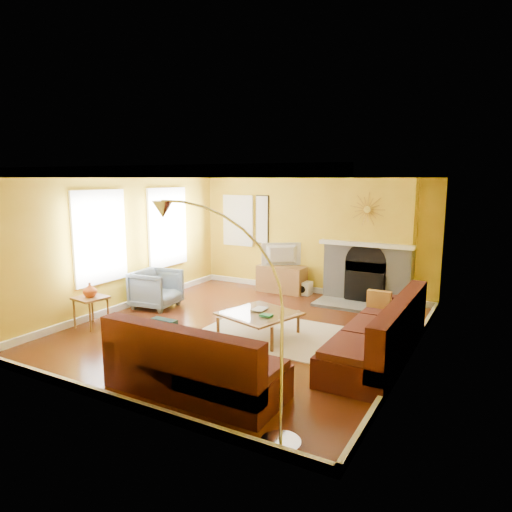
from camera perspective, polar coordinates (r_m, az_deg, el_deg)
The scene contains 27 objects.
floor at distance 7.95m, azimuth -1.57°, elevation -9.24°, with size 5.50×6.00×0.02m, color #602B14.
ceiling at distance 7.51m, azimuth -1.66°, elevation 10.78°, with size 5.50×6.00×0.02m, color white.
wall_back at distance 10.29m, azimuth 7.00°, elevation 2.86°, with size 5.50×0.02×2.70m, color gold.
wall_front at distance 5.31m, azimuth -18.52°, elevation -4.15°, with size 5.50×0.02×2.70m, color gold.
wall_left at distance 9.32m, azimuth -16.37°, elevation 1.81°, with size 0.02×6.00×2.70m, color gold.
wall_right at distance 6.66m, azimuth 19.26°, elevation -1.42°, with size 0.02×6.00×2.70m, color gold.
baseboard at distance 7.92m, azimuth -1.57°, elevation -8.76°, with size 5.50×6.00×0.12m, color white, non-canonical shape.
crown_molding at distance 7.51m, azimuth -1.66°, elevation 10.24°, with size 5.50×6.00×0.12m, color white, non-canonical shape.
window_left_near at distance 10.22m, azimuth -11.06°, elevation 3.55°, with size 0.06×1.22×1.72m, color white.
window_left_far at distance 8.86m, azimuth -18.99°, elevation 2.26°, with size 0.06×1.22×1.72m, color white.
window_back at distance 11.08m, azimuth -2.24°, elevation 4.46°, with size 0.82×0.06×1.22m, color white.
wall_art at distance 10.76m, azimuth 0.76°, elevation 4.57°, with size 0.34×0.04×1.14m, color white.
fireplace at distance 9.66m, azimuth 13.96°, elevation 2.19°, with size 1.80×0.40×2.70m, color gray, non-canonical shape.
mantel at distance 9.45m, azimuth 13.55°, elevation 1.43°, with size 1.92×0.22×0.08m, color white.
hearth at distance 9.41m, azimuth 12.73°, elevation -6.18°, with size 1.80×0.70×0.06m, color gray.
sunburst at distance 9.38m, azimuth 13.74°, elevation 5.67°, with size 0.70×0.04×0.70m, color olive, non-canonical shape.
rug at distance 7.74m, azimuth 2.43°, elevation -9.64°, with size 2.40×1.80×0.02m, color beige.
sectional_sofa at distance 6.69m, azimuth 3.92°, elevation -8.81°, with size 3.18×3.98×0.90m, color #471916, non-canonical shape.
coffee_table at distance 7.52m, azimuth 0.40°, elevation -8.58°, with size 1.07×1.07×0.42m, color white, non-canonical shape.
media_console at distance 10.41m, azimuth 3.22°, elevation -2.87°, with size 1.09×0.49×0.60m, color olive.
tv at distance 10.30m, azimuth 3.25°, elevation 0.17°, with size 0.90×0.12×0.52m, color black.
subwoofer at distance 10.25m, azimuth 6.10°, elevation -4.00°, with size 0.29×0.29×0.29m, color white.
armchair at distance 9.35m, azimuth -12.35°, elevation -4.04°, with size 0.81×0.84×0.76m, color slate.
side_table at distance 8.49m, azimuth -19.89°, elevation -6.59°, with size 0.49×0.49×0.54m, color olive, non-canonical shape.
vase at distance 8.39m, azimuth -20.05°, elevation -4.00°, with size 0.24×0.24×0.25m, color #D8591E.
book at distance 7.61m, azimuth -0.27°, elevation -6.56°, with size 0.21×0.29×0.03m, color white.
arc_lamp at distance 4.59m, azimuth -3.96°, elevation -8.15°, with size 1.47×0.36×2.34m, color silver, non-canonical shape.
Camera 1 is at (3.85, -6.45, 2.59)m, focal length 32.00 mm.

